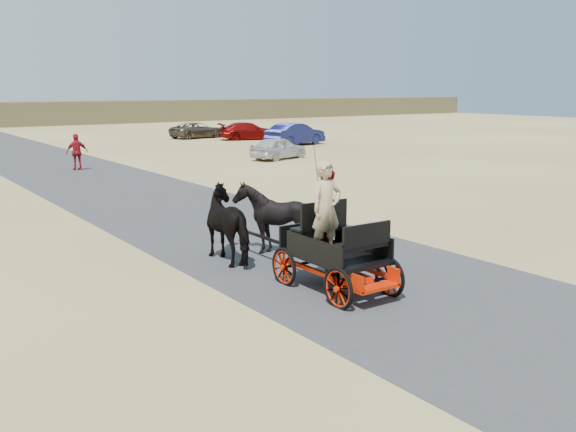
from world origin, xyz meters
TOP-DOWN VIEW (x-y plane):
  - ground at (0.00, 0.00)m, footprint 140.00×140.00m
  - road at (0.00, 0.00)m, footprint 6.00×140.00m
  - carriage at (-1.09, 0.92)m, footprint 1.30×2.40m
  - horse_left at (-1.64, 3.92)m, footprint 0.91×2.01m
  - horse_right at (-0.54, 3.92)m, footprint 1.37×1.54m
  - driver_man at (-1.29, 0.97)m, footprint 0.66×0.43m
  - passenger_woman at (-0.79, 1.52)m, footprint 0.77×0.60m
  - pedestrian at (0.41, 22.11)m, footprint 1.01×0.42m
  - car_a at (10.92, 20.70)m, footprint 3.85×2.42m
  - car_b at (16.62, 27.14)m, footprint 4.77×2.51m
  - car_c at (16.50, 32.99)m, footprint 4.79×3.03m
  - car_d at (14.04, 36.57)m, footprint 4.54×2.55m

SIDE VIEW (x-z plane):
  - ground at x=0.00m, z-range 0.00..0.00m
  - road at x=0.00m, z-range 0.00..0.01m
  - carriage at x=-1.09m, z-range 0.00..0.72m
  - car_d at x=14.04m, z-range 0.00..1.20m
  - car_a at x=10.92m, z-range 0.00..1.22m
  - car_c at x=16.50m, z-range 0.00..1.29m
  - car_b at x=16.62m, z-range 0.00..1.49m
  - horse_left at x=-1.64m, z-range 0.00..1.70m
  - horse_right at x=-0.54m, z-range 0.00..1.70m
  - pedestrian at x=0.41m, z-range 0.00..1.73m
  - passenger_woman at x=-0.79m, z-range 0.72..2.30m
  - driver_man at x=-1.29m, z-range 0.72..2.52m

